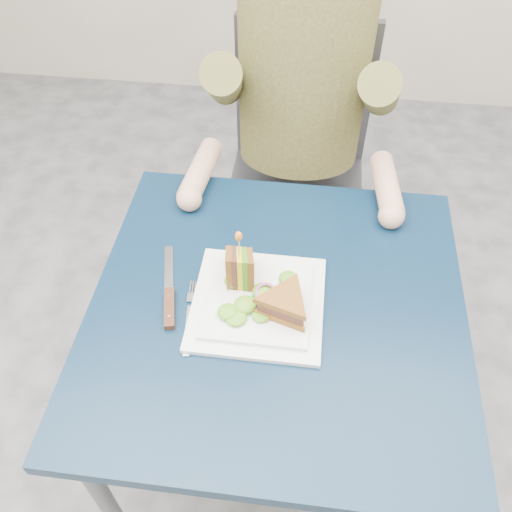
# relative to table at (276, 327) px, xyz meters

# --- Properties ---
(ground) EXTENTS (4.00, 4.00, 0.00)m
(ground) POSITION_rel_table_xyz_m (0.00, 0.00, -0.65)
(ground) COLOR #555557
(ground) RESTS_ON ground
(table) EXTENTS (0.75, 0.75, 0.73)m
(table) POSITION_rel_table_xyz_m (0.00, 0.00, 0.00)
(table) COLOR black
(table) RESTS_ON ground
(chair) EXTENTS (0.42, 0.40, 0.93)m
(chair) POSITION_rel_table_xyz_m (0.00, 0.75, -0.11)
(chair) COLOR #47474C
(chair) RESTS_ON ground
(diner) EXTENTS (0.54, 0.59, 0.74)m
(diner) POSITION_rel_table_xyz_m (-0.00, 0.63, 0.26)
(diner) COLOR brown
(diner) RESTS_ON chair
(plate) EXTENTS (0.26, 0.26, 0.02)m
(plate) POSITION_rel_table_xyz_m (-0.04, -0.01, 0.09)
(plate) COLOR white
(plate) RESTS_ON table
(sandwich_flat) EXTENTS (0.15, 0.15, 0.05)m
(sandwich_flat) POSITION_rel_table_xyz_m (0.02, -0.03, 0.12)
(sandwich_flat) COLOR brown
(sandwich_flat) RESTS_ON plate
(sandwich_upright) EXTENTS (0.08, 0.12, 0.12)m
(sandwich_upright) POSITION_rel_table_xyz_m (-0.08, 0.04, 0.13)
(sandwich_upright) COLOR brown
(sandwich_upright) RESTS_ON plate
(fork) EXTENTS (0.03, 0.18, 0.01)m
(fork) POSITION_rel_table_xyz_m (-0.17, -0.06, 0.08)
(fork) COLOR silver
(fork) RESTS_ON table
(knife) EXTENTS (0.07, 0.22, 0.02)m
(knife) POSITION_rel_table_xyz_m (-0.22, -0.02, 0.09)
(knife) COLOR silver
(knife) RESTS_ON table
(toothpick) EXTENTS (0.01, 0.01, 0.06)m
(toothpick) POSITION_rel_table_xyz_m (-0.08, 0.04, 0.20)
(toothpick) COLOR tan
(toothpick) RESTS_ON sandwich_upright
(toothpick_frill) EXTENTS (0.01, 0.01, 0.02)m
(toothpick_frill) POSITION_rel_table_xyz_m (-0.08, 0.04, 0.23)
(toothpick_frill) COLOR orange
(toothpick_frill) RESTS_ON sandwich_upright
(lettuce_spill) EXTENTS (0.15, 0.13, 0.02)m
(lettuce_spill) POSITION_rel_table_xyz_m (-0.03, 0.00, 0.11)
(lettuce_spill) COLOR #337A14
(lettuce_spill) RESTS_ON plate
(onion_ring) EXTENTS (0.04, 0.04, 0.02)m
(onion_ring) POSITION_rel_table_xyz_m (-0.02, -0.00, 0.11)
(onion_ring) COLOR #9E4C7A
(onion_ring) RESTS_ON plate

